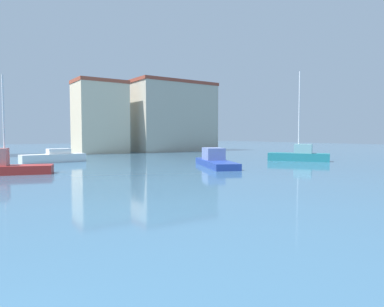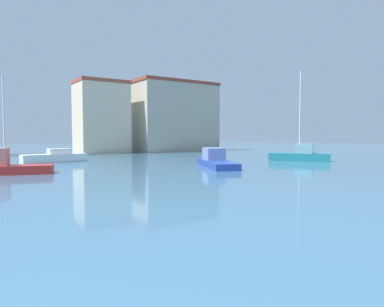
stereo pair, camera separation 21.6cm
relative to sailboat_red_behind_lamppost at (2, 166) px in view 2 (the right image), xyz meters
The scene contains 7 objects.
water 11.07m from the sailboat_red_behind_lamppost, 14.68° to the right, with size 160.00×160.00×0.00m, color #38607F.
sailboat_red_behind_lamppost is the anchor object (origin of this frame).
motorboat_white_center_channel 10.20m from the sailboat_red_behind_lamppost, 58.10° to the left, with size 6.04×2.05×1.32m.
motorboat_blue_outer_mooring 16.08m from the sailboat_red_behind_lamppost, 12.35° to the right, with size 4.99×7.90×1.55m.
sailboat_teal_distant_north 26.61m from the sailboat_red_behind_lamppost, ahead, with size 4.63×5.87×9.06m.
warehouse_block 27.09m from the sailboat_red_behind_lamppost, 55.88° to the left, with size 7.11×5.34×10.40m.
waterfront_apartments 34.38m from the sailboat_red_behind_lamppost, 37.74° to the left, with size 13.56×5.80×11.14m.
Camera 2 is at (1.71, -3.75, 2.74)m, focal length 32.31 mm.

